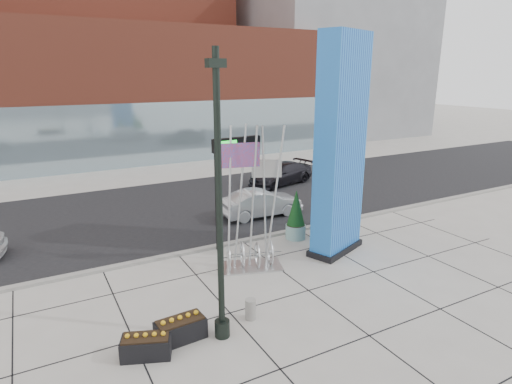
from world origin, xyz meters
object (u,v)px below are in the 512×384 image
public_art_sculpture (250,232)px  car_silver_mid (261,203)px  concrete_bollard (251,309)px  blue_pylon (340,152)px  overhead_street_sign (233,154)px  lamp_post (220,230)px

public_art_sculpture → car_silver_mid: bearing=75.2°
car_silver_mid → public_art_sculpture: bearing=148.9°
concrete_bollard → car_silver_mid: bearing=58.9°
public_art_sculpture → blue_pylon: bearing=14.2°
public_art_sculpture → overhead_street_sign: size_ratio=1.17×
lamp_post → car_silver_mid: (6.14, 8.71, -2.53)m
lamp_post → public_art_sculpture: (2.79, 3.58, -1.78)m
lamp_post → concrete_bollard: bearing=19.7°
blue_pylon → overhead_street_sign: 4.32m
lamp_post → overhead_street_sign: 6.66m
overhead_street_sign → blue_pylon: bearing=-40.1°
public_art_sculpture → concrete_bollard: 3.76m
lamp_post → concrete_bollard: (1.13, 0.40, -2.91)m
blue_pylon → car_silver_mid: 6.50m
overhead_street_sign → public_art_sculpture: bearing=-105.0°
overhead_street_sign → car_silver_mid: size_ratio=1.11×
public_art_sculpture → car_silver_mid: 6.18m
lamp_post → car_silver_mid: bearing=54.8°
blue_pylon → overhead_street_sign: bearing=123.6°
lamp_post → public_art_sculpture: size_ratio=1.43×
lamp_post → concrete_bollard: 3.14m
public_art_sculpture → concrete_bollard: public_art_sculpture is taller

